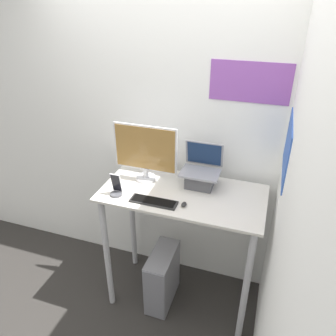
% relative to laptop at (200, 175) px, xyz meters
% --- Properties ---
extents(ground_plane, '(12.00, 12.00, 0.00)m').
position_rel_laptop_xyz_m(ground_plane, '(-0.09, -0.43, -1.17)').
color(ground_plane, '#2D2B28').
extents(wall_back, '(6.00, 0.06, 2.60)m').
position_rel_laptop_xyz_m(wall_back, '(-0.09, 0.26, 0.13)').
color(wall_back, white).
rests_on(wall_back, ground_plane).
extents(wall_side_right, '(0.06, 6.00, 2.60)m').
position_rel_laptop_xyz_m(wall_side_right, '(0.58, -0.43, 0.13)').
color(wall_side_right, white).
rests_on(wall_side_right, ground_plane).
extents(desk, '(1.18, 0.60, 1.08)m').
position_rel_laptop_xyz_m(desk, '(-0.09, -0.13, -0.32)').
color(desk, beige).
rests_on(desk, ground_plane).
extents(laptop, '(0.28, 0.24, 0.32)m').
position_rel_laptop_xyz_m(laptop, '(0.00, 0.00, 0.00)').
color(laptop, '#4C4C51').
rests_on(laptop, desk).
extents(monitor, '(0.49, 0.15, 0.44)m').
position_rel_laptop_xyz_m(monitor, '(-0.42, -0.04, 0.14)').
color(monitor, silver).
rests_on(monitor, desk).
extents(keyboard, '(0.33, 0.10, 0.02)m').
position_rel_laptop_xyz_m(keyboard, '(-0.25, -0.32, -0.08)').
color(keyboard, black).
rests_on(keyboard, desk).
extents(mouse, '(0.04, 0.06, 0.03)m').
position_rel_laptop_xyz_m(mouse, '(-0.04, -0.29, -0.08)').
color(mouse, '#262626').
rests_on(mouse, desk).
extents(cell_phone, '(0.09, 0.09, 0.17)m').
position_rel_laptop_xyz_m(cell_phone, '(-0.53, -0.31, -0.04)').
color(cell_phone, '#4C4C51').
rests_on(cell_phone, desk).
extents(computer_tower, '(0.18, 0.42, 0.51)m').
position_rel_laptop_xyz_m(computer_tower, '(-0.23, -0.20, -0.92)').
color(computer_tower, gray).
rests_on(computer_tower, ground_plane).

